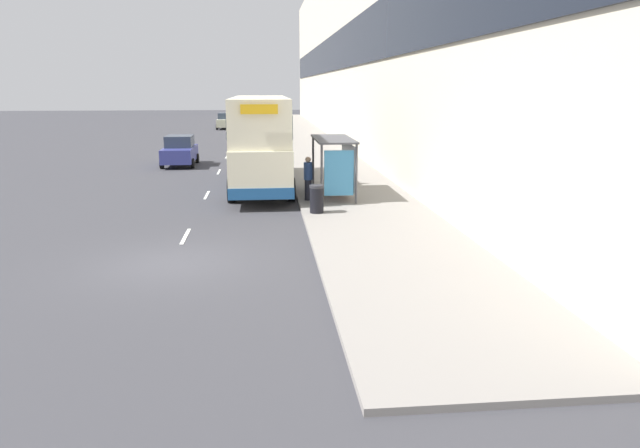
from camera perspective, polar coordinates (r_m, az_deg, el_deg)
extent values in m
plane|color=#38383D|center=(16.33, -14.63, -3.84)|extent=(220.00, 220.00, 0.00)
cube|color=gray|center=(54.25, -1.50, 8.57)|extent=(5.00, 93.00, 0.14)
cube|color=beige|center=(54.62, 2.84, 17.55)|extent=(3.00, 93.00, 17.22)
cube|color=black|center=(54.36, 1.15, 16.68)|extent=(0.12, 89.28, 3.10)
cube|color=silver|center=(19.14, -13.30, -1.20)|extent=(0.12, 2.00, 0.01)
cube|color=silver|center=(26.27, -11.25, 2.85)|extent=(0.12, 2.00, 0.01)
cube|color=silver|center=(33.48, -10.08, 5.17)|extent=(0.12, 2.00, 0.01)
cube|color=silver|center=(40.74, -9.32, 6.66)|extent=(0.12, 2.00, 0.01)
cube|color=silver|center=(48.03, -8.78, 7.69)|extent=(0.12, 2.00, 0.01)
cube|color=silver|center=(55.33, -8.39, 8.46)|extent=(0.12, 2.00, 0.01)
cube|color=silver|center=(62.64, -8.08, 9.04)|extent=(0.12, 2.00, 0.01)
cube|color=silver|center=(69.95, -7.84, 9.51)|extent=(0.12, 2.00, 0.01)
cube|color=#4C4C51|center=(24.78, 1.34, 8.49)|extent=(1.60, 4.20, 0.08)
cylinder|color=#4C4C51|center=(22.87, 0.17, 4.95)|extent=(0.10, 0.10, 2.40)
cylinder|color=#4C4C51|center=(26.82, -0.69, 6.21)|extent=(0.10, 0.10, 2.40)
cylinder|color=#4C4C51|center=(23.05, 3.65, 4.99)|extent=(0.10, 0.10, 2.40)
cylinder|color=#4C4C51|center=(26.97, 2.29, 6.25)|extent=(0.10, 0.10, 2.40)
cube|color=#99A8B2|center=(24.99, 2.85, 5.94)|extent=(0.04, 3.68, 1.92)
cube|color=#3F8CBF|center=(23.00, 1.90, 5.11)|extent=(1.19, 0.10, 1.82)
cube|color=maroon|center=(25.06, 1.87, 3.96)|extent=(0.36, 2.80, 0.08)
cube|color=beige|center=(27.63, -5.91, 6.54)|extent=(2.55, 11.21, 1.85)
cube|color=beige|center=(27.47, -6.00, 10.47)|extent=(2.50, 10.87, 1.95)
cube|color=#1E518C|center=(27.73, -5.87, 5.10)|extent=(2.58, 11.27, 0.45)
cube|color=#2D3847|center=(27.59, -5.92, 7.30)|extent=(2.58, 10.54, 0.81)
cube|color=#2D3847|center=(27.47, -6.00, 10.27)|extent=(2.55, 10.54, 0.94)
cube|color=yellow|center=(21.86, -6.11, 11.35)|extent=(1.40, 0.08, 0.36)
cylinder|color=black|center=(31.56, -8.17, 5.65)|extent=(0.30, 1.00, 1.00)
cylinder|color=black|center=(31.55, -3.52, 5.75)|extent=(0.30, 1.00, 1.00)
cylinder|color=black|center=(24.37, -8.88, 3.32)|extent=(0.30, 1.00, 1.00)
cylinder|color=black|center=(24.36, -2.87, 3.46)|extent=(0.30, 1.00, 1.00)
cube|color=navy|center=(36.55, -13.85, 6.81)|extent=(1.81, 4.03, 0.85)
cube|color=#2D3847|center=(36.67, -13.87, 8.04)|extent=(1.60, 1.93, 0.69)
cylinder|color=black|center=(35.25, -12.62, 5.94)|extent=(0.20, 0.60, 0.60)
cylinder|color=black|center=(35.52, -15.54, 5.83)|extent=(0.20, 0.60, 0.60)
cylinder|color=black|center=(37.71, -12.18, 6.44)|extent=(0.20, 0.60, 0.60)
cylinder|color=black|center=(37.96, -14.92, 6.34)|extent=(0.20, 0.60, 0.60)
cube|color=#B7B799|center=(68.34, -9.47, 9.96)|extent=(1.72, 4.29, 0.85)
cube|color=#2D3847|center=(68.52, -9.48, 10.62)|extent=(1.51, 2.06, 0.69)
cylinder|color=black|center=(66.99, -8.79, 9.55)|extent=(0.20, 0.60, 0.60)
cylinder|color=black|center=(67.11, -10.27, 9.50)|extent=(0.20, 0.60, 0.60)
cylinder|color=black|center=(69.65, -8.67, 9.70)|extent=(0.20, 0.60, 0.60)
cylinder|color=black|center=(69.76, -10.10, 9.66)|extent=(0.20, 0.60, 0.60)
cube|color=#B7B799|center=(48.92, -5.46, 8.73)|extent=(1.88, 3.94, 0.84)
cube|color=#2D3847|center=(48.66, -5.48, 9.61)|extent=(1.66, 1.89, 0.69)
cylinder|color=black|center=(50.18, -6.55, 8.34)|extent=(0.20, 0.60, 0.60)
cylinder|color=black|center=(50.18, -4.37, 8.39)|extent=(0.20, 0.60, 0.60)
cylinder|color=black|center=(47.74, -6.59, 8.08)|extent=(0.20, 0.60, 0.60)
cylinder|color=black|center=(47.75, -4.30, 8.13)|extent=(0.20, 0.60, 0.60)
cylinder|color=#23232D|center=(23.86, -1.19, 3.44)|extent=(0.30, 0.30, 0.86)
cylinder|color=navy|center=(23.74, -1.20, 5.32)|extent=(0.36, 0.36, 0.72)
sphere|color=tan|center=(23.67, -1.20, 6.46)|extent=(0.23, 0.23, 0.23)
cylinder|color=#23232D|center=(27.80, 2.00, 4.79)|extent=(0.27, 0.27, 0.79)
cylinder|color=#4C4C51|center=(27.70, 2.01, 6.27)|extent=(0.33, 0.33, 0.66)
sphere|color=tan|center=(27.65, 2.02, 7.17)|extent=(0.21, 0.21, 0.21)
cylinder|color=black|center=(21.41, -0.33, 2.39)|extent=(0.52, 0.52, 0.95)
cylinder|color=#2D2D33|center=(21.32, -0.34, 3.77)|extent=(0.55, 0.55, 0.10)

